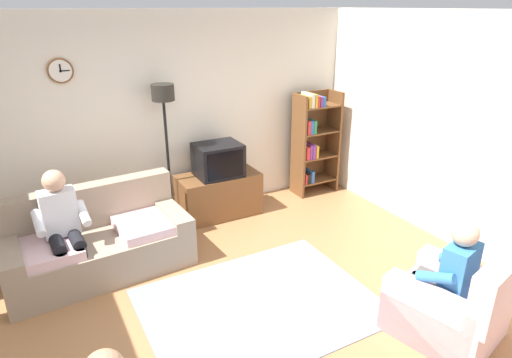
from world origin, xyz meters
TOP-DOWN VIEW (x-y plane):
  - ground_plane at (0.00, 0.00)m, footprint 12.00×12.00m
  - back_wall_assembly at (-0.00, 2.66)m, footprint 6.20×0.17m
  - right_wall at (2.86, 0.00)m, footprint 0.12×5.80m
  - couch at (-1.07, 1.60)m, footprint 1.96×1.01m
  - tv_stand at (0.65, 2.25)m, footprint 1.10×0.56m
  - tv at (0.65, 2.23)m, footprint 0.60×0.49m
  - bookshelf at (2.25, 2.32)m, footprint 0.68×0.36m
  - floor_lamp at (-0.00, 2.35)m, footprint 0.28×0.28m
  - armchair_near_bookshelf at (1.45, -0.93)m, footprint 0.99×1.05m
  - area_rug at (0.18, 0.22)m, footprint 2.20×1.70m
  - person_on_couch at (-1.39, 1.49)m, footprint 0.53×0.56m
  - person_in_right_armchair at (1.43, -0.84)m, footprint 0.58×0.60m

SIDE VIEW (x-z plane):
  - ground_plane at x=0.00m, z-range 0.00..0.00m
  - area_rug at x=0.18m, z-range 0.00..0.01m
  - armchair_near_bookshelf at x=1.45m, z-range -0.16..0.74m
  - tv_stand at x=0.65m, z-range 0.00..0.59m
  - couch at x=-1.07m, z-range -0.14..0.76m
  - person_in_right_armchair at x=1.43m, z-range 0.04..1.16m
  - person_on_couch at x=-1.39m, z-range 0.08..1.32m
  - tv at x=0.65m, z-range 0.59..1.03m
  - bookshelf at x=2.25m, z-range 0.05..1.61m
  - right_wall at x=2.86m, z-range 0.00..2.70m
  - back_wall_assembly at x=0.00m, z-range 0.00..2.70m
  - floor_lamp at x=0.00m, z-range 0.53..2.38m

